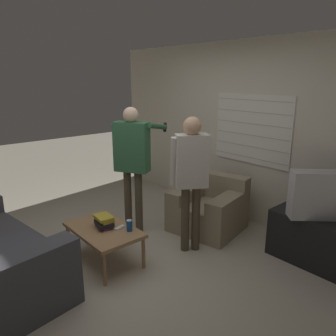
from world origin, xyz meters
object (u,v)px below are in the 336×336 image
at_px(coffee_table, 104,231).
at_px(spare_remote, 120,228).
at_px(soda_can, 129,225).
at_px(person_left_standing, 132,154).
at_px(book_stack, 104,221).
at_px(tv, 328,195).
at_px(person_right_standing, 191,169).
at_px(armchair_beige, 209,208).

relative_size(coffee_table, spare_remote, 6.72).
bearing_deg(spare_remote, soda_can, 14.32).
relative_size(person_left_standing, spare_remote, 12.46).
xyz_separation_m(person_left_standing, spare_remote, (0.55, -0.58, -0.66)).
xyz_separation_m(book_stack, spare_remote, (0.15, 0.11, -0.06)).
distance_m(tv, person_right_standing, 1.51).
xyz_separation_m(armchair_beige, book_stack, (-0.22, -1.52, 0.18)).
relative_size(book_stack, spare_remote, 1.90).
xyz_separation_m(tv, spare_remote, (-1.52, -1.69, -0.40)).
xyz_separation_m(armchair_beige, person_left_standing, (-0.62, -0.83, 0.78)).
bearing_deg(soda_can, coffee_table, -142.98).
relative_size(person_left_standing, soda_can, 13.41).
bearing_deg(tv, soda_can, 2.37).
distance_m(coffee_table, person_left_standing, 1.08).
bearing_deg(person_left_standing, spare_remote, -76.77).
bearing_deg(coffee_table, spare_remote, 43.74).
bearing_deg(person_right_standing, spare_remote, -169.69).
bearing_deg(person_left_standing, armchair_beige, 23.28).
distance_m(person_left_standing, soda_can, 1.04).
distance_m(book_stack, soda_can, 0.31).
xyz_separation_m(coffee_table, person_left_standing, (-0.41, 0.71, 0.71)).
xyz_separation_m(person_right_standing, book_stack, (-0.47, -0.91, -0.55)).
relative_size(armchair_beige, coffee_table, 1.11).
bearing_deg(person_left_standing, coffee_table, -89.96).
relative_size(tv, person_left_standing, 0.43).
distance_m(person_left_standing, spare_remote, 1.03).
height_order(tv, person_right_standing, person_right_standing).
xyz_separation_m(person_right_standing, soda_can, (-0.21, -0.74, -0.56)).
distance_m(coffee_table, person_right_standing, 1.22).
height_order(coffee_table, person_left_standing, person_left_standing).
distance_m(coffee_table, tv, 2.50).
relative_size(armchair_beige, spare_remote, 7.44).
xyz_separation_m(soda_can, spare_remote, (-0.11, -0.06, -0.05)).
bearing_deg(armchair_beige, person_left_standing, 41.89).
bearing_deg(person_right_standing, book_stack, -175.28).
bearing_deg(tv, person_left_standing, -18.64).
bearing_deg(tv, spare_remote, 1.18).
height_order(person_left_standing, book_stack, person_left_standing).
distance_m(soda_can, spare_remote, 0.13).
relative_size(armchair_beige, soda_can, 8.01).
xyz_separation_m(coffee_table, person_right_standing, (0.45, 0.93, 0.66)).
bearing_deg(spare_remote, coffee_table, -148.73).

